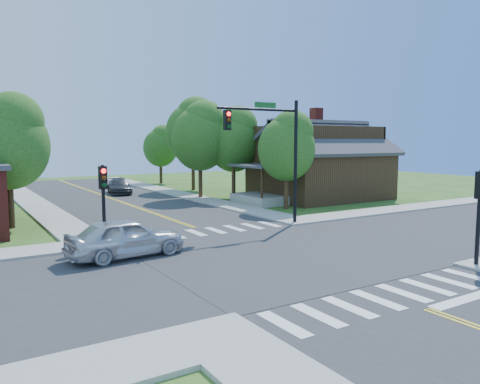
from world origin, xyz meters
TOP-DOWN VIEW (x-y plane):
  - ground at (0.00, 0.00)m, footprint 100.00×100.00m
  - road_ns at (0.00, 0.00)m, footprint 10.00×90.00m
  - road_ew at (0.00, 0.00)m, footprint 90.00×10.00m
  - intersection_patch at (0.00, 0.00)m, footprint 10.20×10.20m
  - sidewalk_ne at (15.82, 15.82)m, footprint 40.00×40.00m
  - crosswalk_north at (0.00, 6.20)m, footprint 8.85×2.00m
  - crosswalk_south at (0.00, -6.20)m, footprint 8.85×2.00m
  - centerline at (0.00, 0.00)m, footprint 0.30×90.00m
  - stop_bar at (2.50, -7.60)m, footprint 4.60×0.45m
  - signal_mast_ne at (3.91, 5.59)m, footprint 5.30×0.42m
  - signal_pole_se at (5.60, -5.62)m, footprint 0.34×0.42m
  - signal_pole_nw at (-5.60, 5.58)m, footprint 0.34×0.42m
  - house_ne at (15.11, 14.23)m, footprint 13.05×8.80m
  - tree_e_a at (9.06, 10.78)m, footprint 4.16×3.96m
  - tree_e_b at (9.24, 18.39)m, footprint 4.60×4.37m
  - tree_e_c at (9.15, 26.00)m, footprint 5.42×5.15m
  - tree_e_d at (9.24, 34.53)m, footprint 3.95×3.75m
  - tree_w_a at (-8.61, 13.07)m, footprint 4.47×4.25m
  - tree_house at (6.61, 19.48)m, footprint 4.87×4.63m
  - tree_bldg at (-8.37, 17.75)m, footprint 3.58×3.40m
  - car_silver at (-5.41, 3.10)m, footprint 2.91×5.28m
  - car_dgrey at (1.67, 26.36)m, footprint 3.62×5.35m

SIDE VIEW (x-z plane):
  - ground at x=0.00m, z-range 0.00..0.00m
  - intersection_patch at x=0.00m, z-range -0.03..0.03m
  - stop_bar at x=2.50m, z-range -0.05..0.05m
  - road_ns at x=0.00m, z-range 0.00..0.04m
  - road_ew at x=0.00m, z-range 0.01..0.04m
  - crosswalk_north at x=0.00m, z-range 0.04..0.05m
  - crosswalk_south at x=0.00m, z-range 0.04..0.05m
  - centerline at x=0.00m, z-range 0.04..0.05m
  - sidewalk_ne at x=15.82m, z-range 0.00..0.14m
  - car_dgrey at x=1.67m, z-range 0.00..1.35m
  - car_silver at x=-5.41m, z-range 0.00..1.67m
  - signal_pole_se at x=5.60m, z-range 0.76..4.56m
  - signal_pole_nw at x=-5.60m, z-range 0.76..4.56m
  - house_ne at x=15.11m, z-range -0.23..6.88m
  - tree_bldg at x=-8.37m, z-range 0.94..7.03m
  - tree_e_d at x=9.24m, z-range 1.04..7.75m
  - tree_e_a at x=9.06m, z-range 1.10..8.18m
  - signal_mast_ne at x=3.91m, z-range 1.25..8.45m
  - tree_w_a at x=-8.61m, z-range 1.18..8.78m
  - tree_e_b at x=9.24m, z-range 1.21..9.04m
  - tree_house at x=6.61m, z-range 1.28..9.56m
  - tree_e_c at x=9.15m, z-range 1.43..10.65m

